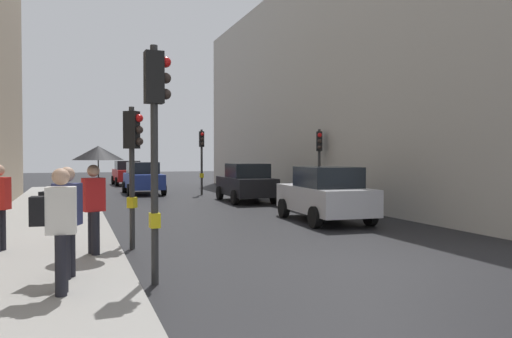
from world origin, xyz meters
The scene contains 14 objects.
ground_plane centered at (0.00, 0.00, 0.00)m, with size 120.00×120.00×0.00m, color black.
sidewalk_kerb centered at (-6.35, 6.00, 0.08)m, with size 3.40×40.00×0.16m, color gray.
building_facade_right centered at (10.65, 14.68, 5.48)m, with size 12.00×29.31×10.95m, color #B2ADA3.
traffic_light_far_median centered at (0.95, 18.17, 2.44)m, with size 0.26×0.44×3.54m.
traffic_light_near_left centered at (-4.33, -0.18, 2.68)m, with size 0.43×0.25×3.89m.
traffic_light_mid_street centered at (4.34, 10.95, 2.25)m, with size 0.33×0.45×3.26m.
traffic_light_near_right centered at (-4.33, 3.17, 2.21)m, with size 0.44×0.39×3.21m.
car_dark_suv centered at (1.87, 13.43, 0.88)m, with size 2.13×4.26×1.76m.
car_red_sedan centered at (-1.89, 29.11, 0.88)m, with size 2.10×4.24×1.76m.
car_silver_hatchback centered at (1.98, 5.93, 0.88)m, with size 2.21×4.30×1.76m.
car_blue_van centered at (-1.94, 20.04, 0.88)m, with size 2.03×4.20×1.76m.
pedestrian_with_umbrella centered at (-5.15, 1.99, 1.84)m, with size 1.00×1.00×2.14m.
pedestrian_with_grey_backpack centered at (-5.73, 0.08, 1.16)m, with size 0.66×0.48×1.77m.
pedestrian_with_black_backpack centered at (-5.80, -0.90, 1.16)m, with size 0.62×0.36×1.77m.
Camera 1 is at (-5.59, -8.43, 2.10)m, focal length 35.35 mm.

